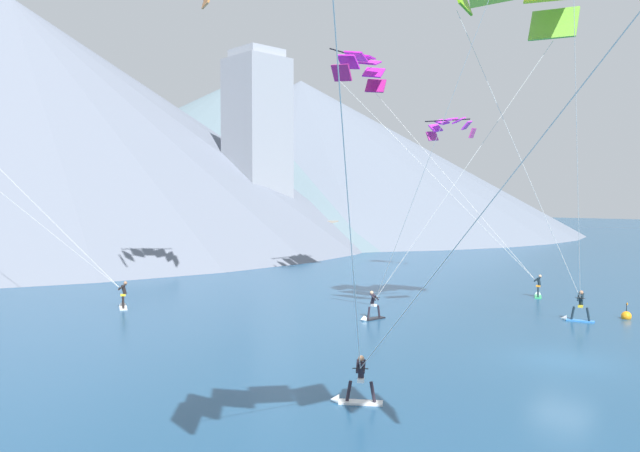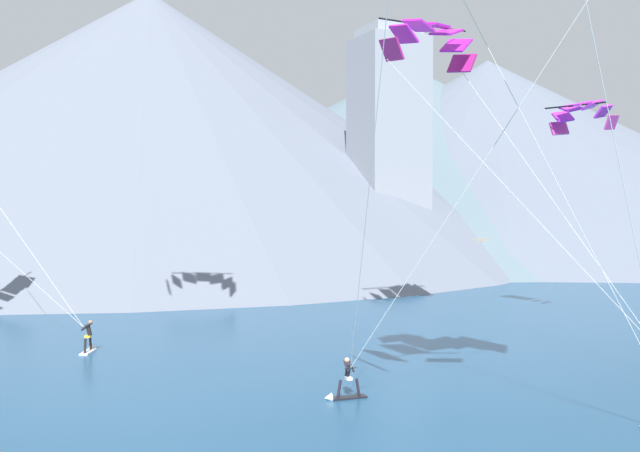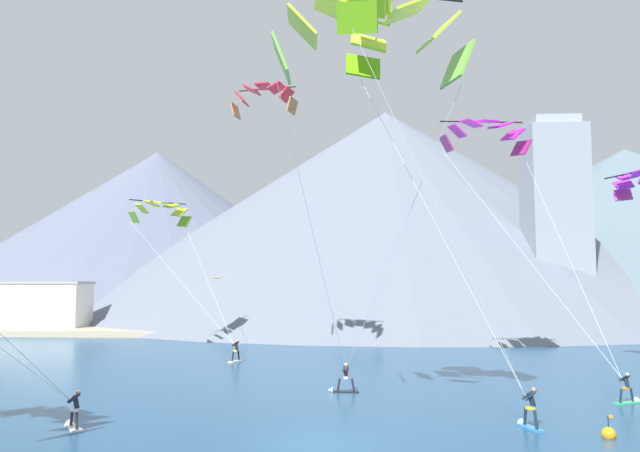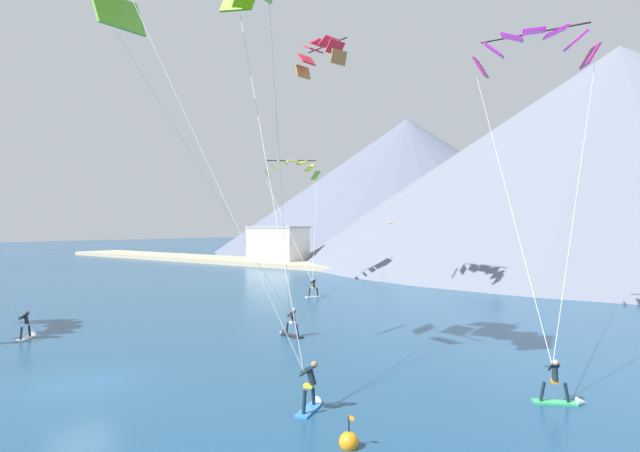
{
  "view_description": "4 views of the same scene",
  "coord_description": "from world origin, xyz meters",
  "px_view_note": "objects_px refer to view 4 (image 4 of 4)",
  "views": [
    {
      "loc": [
        -25.1,
        -11.78,
        6.73
      ],
      "look_at": [
        -2.54,
        12.07,
        5.34
      ],
      "focal_mm": 35.0,
      "sensor_mm": 36.0,
      "label": 1
    },
    {
      "loc": [
        -10.98,
        -13.73,
        7.76
      ],
      "look_at": [
        1.26,
        14.83,
        6.7
      ],
      "focal_mm": 40.0,
      "sensor_mm": 36.0,
      "label": 2
    },
    {
      "loc": [
        1.5,
        -23.94,
        6.07
      ],
      "look_at": [
        -0.68,
        16.41,
        9.75
      ],
      "focal_mm": 35.0,
      "sensor_mm": 36.0,
      "label": 3
    },
    {
      "loc": [
        19.27,
        -9.87,
        6.17
      ],
      "look_at": [
        1.17,
        13.84,
        6.21
      ],
      "focal_mm": 28.0,
      "sensor_mm": 36.0,
      "label": 4
    }
  ],
  "objects_px": {
    "kitesurfer_mid_center": "(289,328)",
    "parafoil_kite_far_right": "(534,46)",
    "kitesurfer_near_lead": "(316,291)",
    "race_marker_buoy": "(349,442)",
    "kitesurfer_far_right": "(562,391)",
    "kitesurfer_near_trail": "(312,393)",
    "parafoil_kite_near_lead": "(292,168)",
    "kitesurfer_far_left": "(28,330)",
    "parafoil_kite_distant_high_outer": "(321,53)"
  },
  "relations": [
    {
      "from": "parafoil_kite_distant_high_outer",
      "to": "parafoil_kite_near_lead",
      "type": "bearing_deg",
      "value": 140.31
    },
    {
      "from": "kitesurfer_mid_center",
      "to": "parafoil_kite_distant_high_outer",
      "type": "height_order",
      "value": "parafoil_kite_distant_high_outer"
    },
    {
      "from": "parafoil_kite_near_lead",
      "to": "parafoil_kite_distant_high_outer",
      "type": "xyz_separation_m",
      "value": [
        10.55,
        -8.76,
        7.78
      ]
    },
    {
      "from": "kitesurfer_near_trail",
      "to": "race_marker_buoy",
      "type": "bearing_deg",
      "value": -32.34
    },
    {
      "from": "kitesurfer_far_right",
      "to": "parafoil_kite_distant_high_outer",
      "type": "distance_m",
      "value": 31.74
    },
    {
      "from": "kitesurfer_near_lead",
      "to": "parafoil_kite_far_right",
      "type": "height_order",
      "value": "parafoil_kite_far_right"
    },
    {
      "from": "kitesurfer_mid_center",
      "to": "kitesurfer_far_right",
      "type": "xyz_separation_m",
      "value": [
        14.63,
        -2.44,
        -0.02
      ]
    },
    {
      "from": "kitesurfer_mid_center",
      "to": "kitesurfer_far_left",
      "type": "height_order",
      "value": "kitesurfer_mid_center"
    },
    {
      "from": "kitesurfer_far_right",
      "to": "parafoil_kite_distant_high_outer",
      "type": "height_order",
      "value": "parafoil_kite_distant_high_outer"
    },
    {
      "from": "kitesurfer_near_trail",
      "to": "race_marker_buoy",
      "type": "distance_m",
      "value": 3.15
    },
    {
      "from": "kitesurfer_far_left",
      "to": "kitesurfer_far_right",
      "type": "bearing_deg",
      "value": 14.79
    },
    {
      "from": "kitesurfer_near_lead",
      "to": "race_marker_buoy",
      "type": "height_order",
      "value": "kitesurfer_near_lead"
    },
    {
      "from": "kitesurfer_near_trail",
      "to": "kitesurfer_near_lead",
      "type": "bearing_deg",
      "value": 127.58
    },
    {
      "from": "kitesurfer_mid_center",
      "to": "race_marker_buoy",
      "type": "distance_m",
      "value": 14.47
    },
    {
      "from": "kitesurfer_mid_center",
      "to": "kitesurfer_far_left",
      "type": "distance_m",
      "value": 14.45
    },
    {
      "from": "kitesurfer_mid_center",
      "to": "kitesurfer_far_left",
      "type": "xyz_separation_m",
      "value": [
        -11.11,
        -9.24,
        -0.01
      ]
    },
    {
      "from": "kitesurfer_near_lead",
      "to": "race_marker_buoy",
      "type": "distance_m",
      "value": 29.77
    },
    {
      "from": "kitesurfer_mid_center",
      "to": "parafoil_kite_far_right",
      "type": "relative_size",
      "value": 0.1
    },
    {
      "from": "kitesurfer_far_right",
      "to": "parafoil_kite_distant_high_outer",
      "type": "xyz_separation_m",
      "value": [
        -20.75,
        13.41,
        19.92
      ]
    },
    {
      "from": "parafoil_kite_distant_high_outer",
      "to": "kitesurfer_far_right",
      "type": "bearing_deg",
      "value": -32.86
    },
    {
      "from": "kitesurfer_far_left",
      "to": "parafoil_kite_far_right",
      "type": "relative_size",
      "value": 0.1
    },
    {
      "from": "parafoil_kite_far_right",
      "to": "kitesurfer_far_right",
      "type": "bearing_deg",
      "value": -72.1
    },
    {
      "from": "kitesurfer_far_left",
      "to": "race_marker_buoy",
      "type": "relative_size",
      "value": 1.62
    },
    {
      "from": "kitesurfer_mid_center",
      "to": "kitesurfer_far_left",
      "type": "relative_size",
      "value": 1.06
    },
    {
      "from": "parafoil_kite_far_right",
      "to": "race_marker_buoy",
      "type": "height_order",
      "value": "parafoil_kite_far_right"
    },
    {
      "from": "kitesurfer_near_trail",
      "to": "parafoil_kite_near_lead",
      "type": "bearing_deg",
      "value": 131.58
    },
    {
      "from": "kitesurfer_near_lead",
      "to": "race_marker_buoy",
      "type": "bearing_deg",
      "value": -50.35
    },
    {
      "from": "parafoil_kite_near_lead",
      "to": "parafoil_kite_distant_high_outer",
      "type": "distance_m",
      "value": 15.77
    },
    {
      "from": "parafoil_kite_far_right",
      "to": "race_marker_buoy",
      "type": "distance_m",
      "value": 26.32
    },
    {
      "from": "kitesurfer_near_lead",
      "to": "kitesurfer_far_left",
      "type": "relative_size",
      "value": 1.06
    },
    {
      "from": "parafoil_kite_near_lead",
      "to": "race_marker_buoy",
      "type": "bearing_deg",
      "value": -47.19
    },
    {
      "from": "kitesurfer_far_left",
      "to": "parafoil_kite_near_lead",
      "type": "height_order",
      "value": "parafoil_kite_near_lead"
    },
    {
      "from": "kitesurfer_mid_center",
      "to": "parafoil_kite_far_right",
      "type": "distance_m",
      "value": 22.23
    },
    {
      "from": "kitesurfer_mid_center",
      "to": "race_marker_buoy",
      "type": "xyz_separation_m",
      "value": [
        10.66,
        -9.78,
        -0.3
      ]
    },
    {
      "from": "kitesurfer_near_trail",
      "to": "parafoil_kite_near_lead",
      "type": "relative_size",
      "value": 0.15
    },
    {
      "from": "kitesurfer_near_trail",
      "to": "kitesurfer_far_right",
      "type": "xyz_separation_m",
      "value": [
        6.62,
        5.67,
        -0.1
      ]
    },
    {
      "from": "kitesurfer_far_left",
      "to": "race_marker_buoy",
      "type": "distance_m",
      "value": 21.78
    },
    {
      "from": "kitesurfer_far_left",
      "to": "kitesurfer_far_right",
      "type": "relative_size",
      "value": 0.96
    },
    {
      "from": "kitesurfer_near_trail",
      "to": "kitesurfer_mid_center",
      "type": "bearing_deg",
      "value": 134.67
    },
    {
      "from": "kitesurfer_near_trail",
      "to": "kitesurfer_far_left",
      "type": "distance_m",
      "value": 19.16
    },
    {
      "from": "parafoil_kite_distant_high_outer",
      "to": "kitesurfer_far_left",
      "type": "bearing_deg",
      "value": -103.88
    },
    {
      "from": "kitesurfer_near_lead",
      "to": "parafoil_kite_near_lead",
      "type": "height_order",
      "value": "parafoil_kite_near_lead"
    },
    {
      "from": "kitesurfer_far_right",
      "to": "parafoil_kite_far_right",
      "type": "xyz_separation_m",
      "value": [
        -4.14,
        12.82,
        16.64
      ]
    },
    {
      "from": "kitesurfer_near_trail",
      "to": "kitesurfer_mid_center",
      "type": "xyz_separation_m",
      "value": [
        -8.02,
        8.11,
        -0.08
      ]
    },
    {
      "from": "kitesurfer_mid_center",
      "to": "kitesurfer_far_right",
      "type": "bearing_deg",
      "value": -9.47
    },
    {
      "from": "race_marker_buoy",
      "to": "parafoil_kite_near_lead",
      "type": "bearing_deg",
      "value": 132.81
    },
    {
      "from": "kitesurfer_near_trail",
      "to": "parafoil_kite_far_right",
      "type": "xyz_separation_m",
      "value": [
        2.48,
        18.49,
        16.54
      ]
    },
    {
      "from": "kitesurfer_far_left",
      "to": "kitesurfer_far_right",
      "type": "xyz_separation_m",
      "value": [
        25.74,
        6.8,
        -0.01
      ]
    },
    {
      "from": "parafoil_kite_near_lead",
      "to": "parafoil_kite_distant_high_outer",
      "type": "relative_size",
      "value": 2.31
    },
    {
      "from": "kitesurfer_near_lead",
      "to": "parafoil_kite_distant_high_outer",
      "type": "height_order",
      "value": "parafoil_kite_distant_high_outer"
    }
  ]
}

